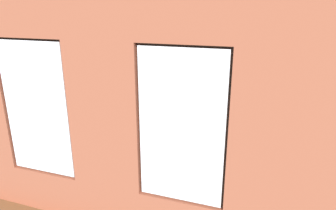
% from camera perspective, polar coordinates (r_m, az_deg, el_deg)
% --- Properties ---
extents(ground_plane, '(6.94, 5.93, 0.10)m').
position_cam_1_polar(ground_plane, '(6.65, 0.40, -8.30)').
color(ground_plane, brown).
extents(brick_wall_with_windows, '(6.34, 0.30, 3.39)m').
position_cam_1_polar(brick_wall_with_windows, '(3.80, -12.14, -1.10)').
color(brick_wall_with_windows, '#9E5138').
rests_on(brick_wall_with_windows, ground_plane).
extents(white_wall_right, '(0.10, 4.93, 3.39)m').
position_cam_1_polar(white_wall_right, '(7.50, -23.53, 7.32)').
color(white_wall_right, silver).
rests_on(white_wall_right, ground_plane).
extents(couch_by_window, '(1.95, 0.87, 0.80)m').
position_cam_1_polar(couch_by_window, '(5.06, -11.21, -12.91)').
color(couch_by_window, black).
rests_on(couch_by_window, ground_plane).
extents(couch_left, '(1.00, 1.85, 0.80)m').
position_cam_1_polar(couch_left, '(6.32, 22.66, -7.46)').
color(couch_left, black).
rests_on(couch_left, ground_plane).
extents(coffee_table, '(1.23, 0.85, 0.42)m').
position_cam_1_polar(coffee_table, '(6.75, 3.92, -4.02)').
color(coffee_table, tan).
rests_on(coffee_table, ground_plane).
extents(cup_ceramic, '(0.07, 0.07, 0.08)m').
position_cam_1_polar(cup_ceramic, '(6.58, 4.42, -3.77)').
color(cup_ceramic, '#B23D38').
rests_on(cup_ceramic, coffee_table).
extents(candle_jar, '(0.08, 0.08, 0.13)m').
position_cam_1_polar(candle_jar, '(6.77, 7.05, -2.99)').
color(candle_jar, '#B7333D').
rests_on(candle_jar, coffee_table).
extents(table_plant_small, '(0.15, 0.15, 0.24)m').
position_cam_1_polar(table_plant_small, '(6.67, 0.60, -2.60)').
color(table_plant_small, '#47423D').
rests_on(table_plant_small, coffee_table).
extents(remote_gray, '(0.16, 0.15, 0.02)m').
position_cam_1_polar(remote_gray, '(6.86, 2.93, -3.06)').
color(remote_gray, '#59595B').
rests_on(remote_gray, coffee_table).
extents(media_console, '(1.08, 0.42, 0.48)m').
position_cam_1_polar(media_console, '(7.75, -20.06, -3.16)').
color(media_console, black).
rests_on(media_console, ground_plane).
extents(tv_flatscreen, '(1.13, 0.20, 0.80)m').
position_cam_1_polar(tv_flatscreen, '(7.55, -20.57, 1.38)').
color(tv_flatscreen, black).
rests_on(tv_flatscreen, media_console).
extents(papasan_chair, '(1.08, 1.08, 0.69)m').
position_cam_1_polar(papasan_chair, '(7.94, 1.88, 0.03)').
color(papasan_chair, olive).
rests_on(papasan_chair, ground_plane).
extents(potted_plant_corner_near_left, '(0.58, 0.58, 0.95)m').
position_cam_1_polar(potted_plant_corner_near_left, '(7.98, 23.36, -0.30)').
color(potted_plant_corner_near_left, beige).
rests_on(potted_plant_corner_near_left, ground_plane).
extents(potted_plant_foreground_right, '(0.56, 0.56, 0.74)m').
position_cam_1_polar(potted_plant_foreground_right, '(9.08, -10.87, 2.32)').
color(potted_plant_foreground_right, brown).
rests_on(potted_plant_foreground_right, ground_plane).
extents(potted_plant_between_couches, '(0.82, 0.88, 1.16)m').
position_cam_1_polar(potted_plant_between_couches, '(4.44, 5.32, -11.85)').
color(potted_plant_between_couches, beige).
rests_on(potted_plant_between_couches, ground_plane).
extents(potted_plant_by_left_couch, '(0.43, 0.43, 0.65)m').
position_cam_1_polar(potted_plant_by_left_couch, '(7.51, 19.26, -2.27)').
color(potted_plant_by_left_couch, brown).
rests_on(potted_plant_by_left_couch, ground_plane).
extents(potted_plant_beside_window_right, '(0.90, 1.00, 1.19)m').
position_cam_1_polar(potted_plant_beside_window_right, '(6.20, -29.22, -7.40)').
color(potted_plant_beside_window_right, brown).
rests_on(potted_plant_beside_window_right, ground_plane).
extents(potted_plant_near_tv, '(0.97, 0.98, 1.40)m').
position_cam_1_polar(potted_plant_near_tv, '(6.51, -22.09, -1.95)').
color(potted_plant_near_tv, '#9E5638').
rests_on(potted_plant_near_tv, ground_plane).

